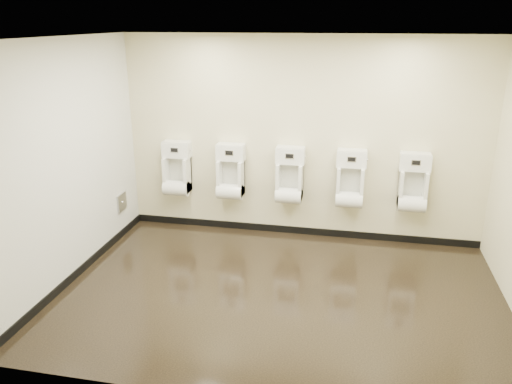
% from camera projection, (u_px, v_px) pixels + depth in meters
% --- Properties ---
extents(ground, '(5.00, 3.50, 0.00)m').
position_uv_depth(ground, '(280.00, 294.00, 5.70)').
color(ground, black).
rests_on(ground, ground).
extents(ceiling, '(5.00, 3.50, 0.00)m').
position_uv_depth(ceiling, '(285.00, 38.00, 4.78)').
color(ceiling, silver).
extents(back_wall, '(5.00, 0.02, 2.80)m').
position_uv_depth(back_wall, '(301.00, 140.00, 6.86)').
color(back_wall, beige).
rests_on(back_wall, ground).
extents(front_wall, '(5.00, 0.02, 2.80)m').
position_uv_depth(front_wall, '(246.00, 248.00, 3.62)').
color(front_wall, beige).
rests_on(front_wall, ground).
extents(left_wall, '(0.02, 3.50, 2.80)m').
position_uv_depth(left_wall, '(66.00, 164.00, 5.71)').
color(left_wall, beige).
rests_on(left_wall, ground).
extents(tile_overlay_left, '(0.01, 3.50, 2.80)m').
position_uv_depth(tile_overlay_left, '(67.00, 164.00, 5.71)').
color(tile_overlay_left, silver).
rests_on(tile_overlay_left, ground).
extents(skirting_back, '(5.00, 0.02, 0.10)m').
position_uv_depth(skirting_back, '(298.00, 230.00, 7.29)').
color(skirting_back, black).
rests_on(skirting_back, ground).
extents(skirting_left, '(0.02, 3.50, 0.10)m').
position_uv_depth(skirting_left, '(81.00, 269.00, 6.15)').
color(skirting_left, black).
rests_on(skirting_left, ground).
extents(access_panel, '(0.04, 0.25, 0.25)m').
position_uv_depth(access_panel, '(122.00, 202.00, 7.11)').
color(access_panel, '#9E9EA3').
rests_on(access_panel, left_wall).
extents(urinal_0, '(0.41, 0.31, 0.77)m').
position_uv_depth(urinal_0, '(177.00, 172.00, 7.24)').
color(urinal_0, silver).
rests_on(urinal_0, back_wall).
extents(urinal_1, '(0.41, 0.31, 0.77)m').
position_uv_depth(urinal_1, '(231.00, 176.00, 7.09)').
color(urinal_1, silver).
rests_on(urinal_1, back_wall).
extents(urinal_2, '(0.41, 0.31, 0.77)m').
position_uv_depth(urinal_2, '(290.00, 179.00, 6.93)').
color(urinal_2, silver).
rests_on(urinal_2, back_wall).
extents(urinal_3, '(0.41, 0.31, 0.77)m').
position_uv_depth(urinal_3, '(350.00, 183.00, 6.78)').
color(urinal_3, silver).
rests_on(urinal_3, back_wall).
extents(urinal_4, '(0.41, 0.31, 0.77)m').
position_uv_depth(urinal_4, '(413.00, 187.00, 6.62)').
color(urinal_4, silver).
rests_on(urinal_4, back_wall).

